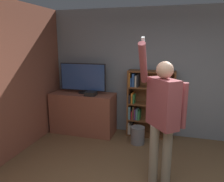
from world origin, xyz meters
TOP-DOWN VIEW (x-y plane):
  - wall_back at (0.00, 2.74)m, footprint 7.17×0.06m
  - wall_side_brick at (-2.62, 1.35)m, footprint 0.06×4.31m
  - tv_ledge at (-1.83, 2.35)m, footprint 1.40×0.56m
  - television at (-1.83, 2.39)m, footprint 1.03×0.22m
  - game_console at (-1.59, 2.22)m, footprint 0.22×0.21m
  - bookshelf at (-0.46, 2.56)m, footprint 0.97×0.28m
  - person at (-0.05, 0.93)m, footprint 0.62×0.59m
  - waste_bin at (-0.56, 2.12)m, footprint 0.28×0.28m

SIDE VIEW (x-z plane):
  - waste_bin at x=-0.56m, z-range 0.00..0.35m
  - tv_ledge at x=-1.83m, z-range 0.00..0.90m
  - bookshelf at x=-0.46m, z-range -0.01..1.42m
  - game_console at x=-1.59m, z-range 0.90..0.99m
  - person at x=-0.05m, z-range 0.05..2.12m
  - television at x=-1.83m, z-range 0.91..1.57m
  - wall_back at x=0.00m, z-range 0.00..2.70m
  - wall_side_brick at x=-2.62m, z-range 0.00..2.70m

